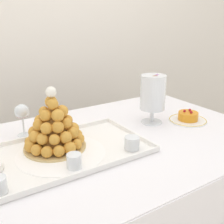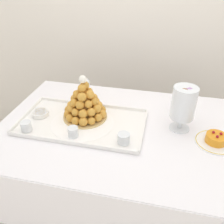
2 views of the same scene
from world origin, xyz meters
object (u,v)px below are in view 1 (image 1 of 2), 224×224
object	(u,v)px
dessert_cup_mid_left	(74,162)
wine_glass	(22,113)
fruit_tart_plate	(188,118)
macaron_goblet	(153,93)
serving_tray	(61,154)
dessert_cup_centre	(132,143)
croquembouche	(54,126)

from	to	relation	value
dessert_cup_mid_left	wine_glass	size ratio (longest dim) A/B	0.36
dessert_cup_mid_left	fruit_tart_plate	world-z (taller)	same
macaron_goblet	wine_glass	size ratio (longest dim) A/B	1.75
serving_tray	dessert_cup_mid_left	size ratio (longest dim) A/B	12.92
serving_tray	fruit_tart_plate	distance (m)	0.69
dessert_cup_centre	serving_tray	bearing A→B (deg)	154.69
serving_tray	croquembouche	world-z (taller)	croquembouche
croquembouche	dessert_cup_mid_left	bearing A→B (deg)	-90.98
croquembouche	wine_glass	xyz separation A→B (m)	(-0.06, 0.21, 0.01)
dessert_cup_mid_left	serving_tray	bearing A→B (deg)	87.96
croquembouche	dessert_cup_centre	size ratio (longest dim) A/B	4.18
dessert_cup_mid_left	macaron_goblet	xyz separation A→B (m)	(0.52, 0.20, 0.12)
dessert_cup_centre	wine_glass	size ratio (longest dim) A/B	0.41
macaron_goblet	fruit_tart_plate	size ratio (longest dim) A/B	1.33
fruit_tart_plate	wine_glass	distance (m)	0.81
serving_tray	dessert_cup_centre	distance (m)	0.28
macaron_goblet	wine_glass	distance (m)	0.62
wine_glass	macaron_goblet	bearing A→B (deg)	-18.16
serving_tray	fruit_tart_plate	world-z (taller)	fruit_tart_plate
dessert_cup_mid_left	dessert_cup_centre	bearing A→B (deg)	1.72
dessert_cup_centre	macaron_goblet	size ratio (longest dim) A/B	0.24
croquembouche	macaron_goblet	world-z (taller)	croquembouche
fruit_tart_plate	macaron_goblet	bearing A→B (deg)	154.09
macaron_goblet	dessert_cup_centre	bearing A→B (deg)	-144.40
croquembouche	macaron_goblet	size ratio (longest dim) A/B	0.99
macaron_goblet	fruit_tart_plate	bearing A→B (deg)	-25.91
fruit_tart_plate	dessert_cup_mid_left	bearing A→B (deg)	-170.60
dessert_cup_centre	fruit_tart_plate	size ratio (longest dim) A/B	0.31
dessert_cup_mid_left	croquembouche	bearing A→B (deg)	89.02
dessert_cup_centre	dessert_cup_mid_left	bearing A→B (deg)	-178.28
serving_tray	dessert_cup_centre	bearing A→B (deg)	-25.31
dessert_cup_centre	macaron_goblet	distance (m)	0.35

